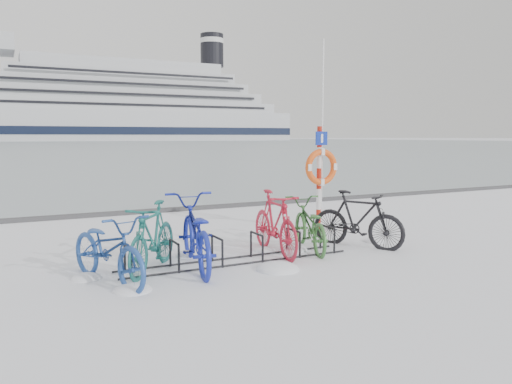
% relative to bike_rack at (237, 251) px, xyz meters
% --- Properties ---
extents(ground, '(900.00, 900.00, 0.00)m').
position_rel_bike_rack_xyz_m(ground, '(0.00, 0.00, -0.18)').
color(ground, white).
rests_on(ground, ground).
extents(ice_sheet, '(400.00, 298.00, 0.02)m').
position_rel_bike_rack_xyz_m(ice_sheet, '(0.00, 155.00, -0.17)').
color(ice_sheet, '#A7B4BC').
rests_on(ice_sheet, ground).
extents(quay_edge, '(400.00, 0.25, 0.10)m').
position_rel_bike_rack_xyz_m(quay_edge, '(0.00, 5.90, -0.13)').
color(quay_edge, '#3F3F42').
rests_on(quay_edge, ground).
extents(bike_rack, '(4.00, 0.48, 0.46)m').
position_rel_bike_rack_xyz_m(bike_rack, '(0.00, 0.00, 0.00)').
color(bike_rack, black).
rests_on(bike_rack, ground).
extents(lifebuoy_station, '(0.80, 0.23, 4.17)m').
position_rel_bike_rack_xyz_m(lifebuoy_station, '(2.81, 1.73, 1.22)').
color(lifebuoy_station, '#AC1D0D').
rests_on(lifebuoy_station, ground).
extents(cruise_ferry, '(152.39, 28.71, 50.07)m').
position_rel_bike_rack_xyz_m(cruise_ferry, '(44.69, 218.39, 13.46)').
color(cruise_ferry, silver).
rests_on(cruise_ferry, ground).
extents(bike_0, '(1.26, 2.11, 1.04)m').
position_rel_bike_rack_xyz_m(bike_0, '(-2.12, -0.22, 0.34)').
color(bike_0, '#234891').
rests_on(bike_0, ground).
extents(bike_1, '(1.51, 1.79, 1.10)m').
position_rel_bike_rack_xyz_m(bike_1, '(-1.39, 0.12, 0.37)').
color(bike_1, '#1C645D').
rests_on(bike_1, ground).
extents(bike_2, '(1.17, 2.36, 1.18)m').
position_rel_bike_rack_xyz_m(bike_2, '(-0.74, 0.01, 0.41)').
color(bike_2, '#1927A1').
rests_on(bike_2, ground).
extents(bike_3, '(0.75, 1.97, 1.15)m').
position_rel_bike_rack_xyz_m(bike_3, '(0.86, 0.27, 0.40)').
color(bike_3, red).
rests_on(bike_3, ground).
extents(bike_4, '(1.15, 1.98, 0.98)m').
position_rel_bike_rack_xyz_m(bike_4, '(1.57, 0.26, 0.31)').
color(bike_4, '#366F32').
rests_on(bike_4, ground).
extents(bike_5, '(1.34, 1.84, 1.10)m').
position_rel_bike_rack_xyz_m(bike_5, '(2.52, 0.04, 0.37)').
color(bike_5, black).
rests_on(bike_5, ground).
extents(snow_drifts, '(5.91, 2.10, 0.24)m').
position_rel_bike_rack_xyz_m(snow_drifts, '(0.05, -0.16, -0.18)').
color(snow_drifts, white).
rests_on(snow_drifts, ground).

